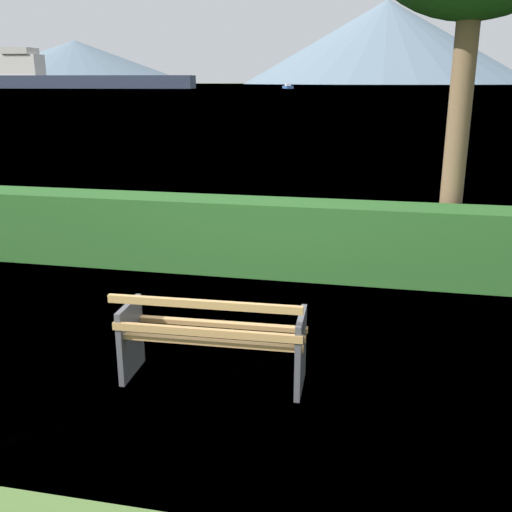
# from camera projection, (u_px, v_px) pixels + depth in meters

# --- Properties ---
(ground_plane) EXTENTS (1400.00, 1400.00, 0.00)m
(ground_plane) POSITION_uv_depth(u_px,v_px,m) (215.00, 379.00, 5.20)
(ground_plane) COLOR #4C6B33
(water_surface) EXTENTS (620.00, 620.00, 0.00)m
(water_surface) POSITION_uv_depth(u_px,v_px,m) (382.00, 86.00, 294.10)
(water_surface) COLOR #6B8EA3
(water_surface) RESTS_ON ground_plane
(park_bench) EXTENTS (1.62, 0.62, 0.87)m
(park_bench) POSITION_uv_depth(u_px,v_px,m) (212.00, 338.00, 5.02)
(park_bench) COLOR tan
(park_bench) RESTS_ON ground_plane
(hedge_row) EXTENTS (11.59, 0.66, 1.01)m
(hedge_row) POSITION_uv_depth(u_px,v_px,m) (276.00, 238.00, 7.94)
(hedge_row) COLOR #285B23
(hedge_row) RESTS_ON ground_plane
(cargo_ship_large) EXTENTS (76.27, 17.52, 13.83)m
(cargo_ship_large) POSITION_uv_depth(u_px,v_px,m) (72.00, 77.00, 207.70)
(cargo_ship_large) COLOR #2D384C
(cargo_ship_large) RESTS_ON water_surface
(fishing_boat_near) EXTENTS (5.02, 8.01, 1.69)m
(fishing_boat_near) POSITION_uv_depth(u_px,v_px,m) (288.00, 87.00, 204.50)
(fishing_boat_near) COLOR #335693
(fishing_boat_near) RESTS_ON water_surface
(distant_hills) EXTENTS (843.75, 325.58, 85.35)m
(distant_hills) POSITION_uv_depth(u_px,v_px,m) (490.00, 38.00, 495.81)
(distant_hills) COLOR slate
(distant_hills) RESTS_ON ground_plane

